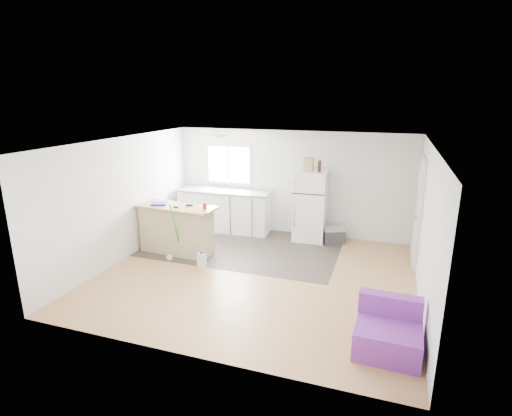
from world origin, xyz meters
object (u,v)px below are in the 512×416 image
(refrigerator, at_px, (310,206))
(bottle_left, at_px, (319,166))
(cardboard_box, at_px, (309,164))
(cooler, at_px, (334,235))
(purple_seat, at_px, (388,333))
(mop, at_px, (172,249))
(bottle_right, at_px, (319,166))
(red_cup, at_px, (205,206))
(blue_tray, at_px, (159,204))
(kitchen_cabinets, at_px, (225,210))
(peninsula, at_px, (177,229))
(cleaner_jug, at_px, (202,261))

(refrigerator, height_order, bottle_left, bottle_left)
(cardboard_box, relative_size, bottle_left, 1.20)
(cooler, bearing_deg, refrigerator, 153.16)
(refrigerator, relative_size, purple_seat, 1.89)
(purple_seat, height_order, mop, mop)
(bottle_right, bearing_deg, purple_seat, -66.55)
(bottle_left, bearing_deg, cooler, 4.92)
(bottle_left, height_order, bottle_right, same)
(red_cup, xyz_separation_m, bottle_left, (1.96, 1.57, 0.64))
(cooler, height_order, cardboard_box, cardboard_box)
(refrigerator, relative_size, blue_tray, 5.24)
(kitchen_cabinets, bearing_deg, refrigerator, -2.46)
(kitchen_cabinets, height_order, cooler, kitchen_cabinets)
(refrigerator, bearing_deg, peninsula, -148.01)
(refrigerator, distance_m, purple_seat, 4.15)
(red_cup, bearing_deg, cardboard_box, 43.65)
(cardboard_box, bearing_deg, cooler, -3.14)
(purple_seat, height_order, cardboard_box, cardboard_box)
(kitchen_cabinets, bearing_deg, red_cup, -82.63)
(kitchen_cabinets, distance_m, purple_seat, 5.35)
(peninsula, distance_m, cleaner_jug, 1.06)
(peninsula, relative_size, blue_tray, 5.57)
(bottle_right, bearing_deg, cleaner_jug, -129.73)
(purple_seat, height_order, cleaner_jug, purple_seat)
(blue_tray, relative_size, bottle_left, 1.20)
(cleaner_jug, bearing_deg, purple_seat, -16.29)
(peninsula, height_order, red_cup, red_cup)
(peninsula, bearing_deg, blue_tray, -170.39)
(cleaner_jug, bearing_deg, bottle_left, 57.66)
(blue_tray, xyz_separation_m, cardboard_box, (2.74, 1.65, 0.70))
(purple_seat, relative_size, cleaner_jug, 2.49)
(cooler, height_order, bottle_right, bottle_right)
(mop, xyz_separation_m, cardboard_box, (2.27, 2.02, 1.49))
(kitchen_cabinets, bearing_deg, bottle_right, -3.50)
(cleaner_jug, bearing_deg, peninsula, 154.22)
(purple_seat, bearing_deg, blue_tray, 157.99)
(cardboard_box, xyz_separation_m, bottle_left, (0.24, -0.07, -0.02))
(blue_tray, bearing_deg, refrigerator, 30.71)
(cooler, bearing_deg, bottle_right, 156.90)
(kitchen_cabinets, height_order, purple_seat, kitchen_cabinets)
(cooler, xyz_separation_m, purple_seat, (1.21, -3.66, 0.06))
(cooler, xyz_separation_m, cardboard_box, (-0.63, 0.03, 1.54))
(cooler, bearing_deg, cardboard_box, 155.29)
(bottle_left, bearing_deg, blue_tray, -152.03)
(refrigerator, height_order, mop, refrigerator)
(cardboard_box, bearing_deg, bottle_left, -15.34)
(kitchen_cabinets, xyz_separation_m, cardboard_box, (2.00, -0.02, 1.22))
(blue_tray, height_order, bottle_left, bottle_left)
(cooler, xyz_separation_m, cleaner_jug, (-2.17, -2.14, -0.04))
(peninsula, xyz_separation_m, cleaner_jug, (0.83, -0.56, -0.36))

